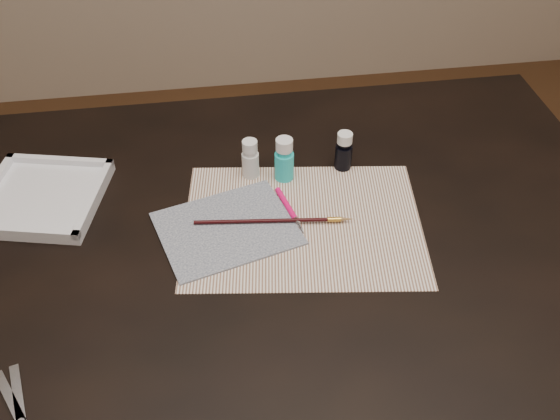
{
  "coord_description": "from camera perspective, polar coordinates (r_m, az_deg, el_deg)",
  "views": [
    {
      "loc": [
        -0.11,
        -0.78,
        1.52
      ],
      "look_at": [
        0.0,
        0.0,
        0.8
      ],
      "focal_mm": 40.0,
      "sensor_mm": 36.0,
      "label": 1
    }
  ],
  "objects": [
    {
      "name": "table",
      "position": [
        1.39,
        0.0,
        -13.04
      ],
      "size": [
        1.3,
        0.9,
        0.75
      ],
      "primitive_type": "cube",
      "color": "black",
      "rests_on": "ground"
    },
    {
      "name": "paint_bottle_white",
      "position": [
        1.19,
        -2.73,
        4.72
      ],
      "size": [
        0.03,
        0.03,
        0.08
      ],
      "primitive_type": "cylinder",
      "rotation": [
        0.0,
        0.0,
        -0.05
      ],
      "color": "silver",
      "rests_on": "table"
    },
    {
      "name": "paintbrush",
      "position": [
        1.11,
        -0.53,
        -0.98
      ],
      "size": [
        0.28,
        0.04,
        0.01
      ],
      "primitive_type": null,
      "rotation": [
        0.0,
        0.0,
        -0.11
      ],
      "color": "black",
      "rests_on": "canvas"
    },
    {
      "name": "palette_tray",
      "position": [
        1.23,
        -20.93,
        1.18
      ],
      "size": [
        0.26,
        0.26,
        0.03
      ],
      "primitive_type": "cube",
      "rotation": [
        0.0,
        0.0,
        -0.23
      ],
      "color": "white",
      "rests_on": "table"
    },
    {
      "name": "canvas",
      "position": [
        1.11,
        -4.88,
        -1.68
      ],
      "size": [
        0.27,
        0.24,
        0.0
      ],
      "primitive_type": "cube",
      "rotation": [
        0.0,
        0.0,
        0.27
      ],
      "color": "#182241",
      "rests_on": "paper"
    },
    {
      "name": "paper",
      "position": [
        1.12,
        2.11,
        -1.23
      ],
      "size": [
        0.46,
        0.37,
        0.0
      ],
      "primitive_type": "cube",
      "rotation": [
        0.0,
        0.0,
        -0.13
      ],
      "color": "white",
      "rests_on": "table"
    },
    {
      "name": "scissors",
      "position": [
        0.95,
        -23.18,
        -16.85
      ],
      "size": [
        0.16,
        0.2,
        0.01
      ],
      "primitive_type": null,
      "rotation": [
        0.0,
        0.0,
        2.08
      ],
      "color": "silver",
      "rests_on": "table"
    },
    {
      "name": "paint_bottle_cyan",
      "position": [
        1.18,
        0.39,
        4.67
      ],
      "size": [
        0.04,
        0.04,
        0.09
      ],
      "primitive_type": "cylinder",
      "rotation": [
        0.0,
        0.0,
        0.11
      ],
      "color": "#23CDD0",
      "rests_on": "table"
    },
    {
      "name": "craft_knife",
      "position": [
        1.13,
        0.96,
        -0.08
      ],
      "size": [
        0.04,
        0.13,
        0.01
      ],
      "primitive_type": null,
      "rotation": [
        0.0,
        0.0,
        -1.34
      ],
      "color": "#F60C66",
      "rests_on": "paper"
    },
    {
      "name": "paint_bottle_navy",
      "position": [
        1.22,
        5.85,
        5.4
      ],
      "size": [
        0.04,
        0.04,
        0.08
      ],
      "primitive_type": "cylinder",
      "rotation": [
        0.0,
        0.0,
        -0.07
      ],
      "color": "black",
      "rests_on": "table"
    }
  ]
}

